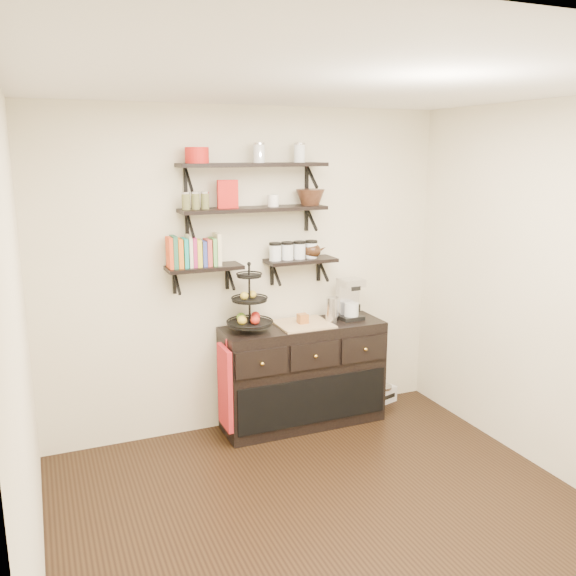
{
  "coord_description": "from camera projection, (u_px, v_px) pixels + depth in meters",
  "views": [
    {
      "loc": [
        -1.64,
        -3.02,
        2.34
      ],
      "look_at": [
        0.1,
        1.15,
        1.32
      ],
      "focal_mm": 38.0,
      "sensor_mm": 36.0,
      "label": 1
    }
  ],
  "objects": [
    {
      "name": "shelf_low_left",
      "position": [
        204.0,
        268.0,
        4.85
      ],
      "size": [
        0.6,
        0.25,
        0.23
      ],
      "color": "black",
      "rests_on": "back_wall"
    },
    {
      "name": "red_pot",
      "position": [
        197.0,
        155.0,
        4.62
      ],
      "size": [
        0.18,
        0.18,
        0.12
      ],
      "primitive_type": "cylinder",
      "color": "red",
      "rests_on": "shelf_top"
    },
    {
      "name": "floor",
      "position": [
        343.0,
        530.0,
        3.85
      ],
      "size": [
        3.5,
        3.5,
        0.0
      ],
      "primitive_type": "plane",
      "color": "black",
      "rests_on": "ground"
    },
    {
      "name": "ceiling",
      "position": [
        353.0,
        82.0,
        3.26
      ],
      "size": [
        3.5,
        3.5,
        0.02
      ],
      "primitive_type": "cube",
      "color": "white",
      "rests_on": "back_wall"
    },
    {
      "name": "walnut_bowl",
      "position": [
        310.0,
        197.0,
        5.06
      ],
      "size": [
        0.24,
        0.24,
        0.13
      ],
      "primitive_type": null,
      "color": "black",
      "rests_on": "shelf_mid"
    },
    {
      "name": "coffee_maker",
      "position": [
        349.0,
        300.0,
        5.32
      ],
      "size": [
        0.21,
        0.2,
        0.36
      ],
      "rotation": [
        0.0,
        0.0,
        0.06
      ],
      "color": "black",
      "rests_on": "sideboard"
    },
    {
      "name": "recipe_box",
      "position": [
        228.0,
        194.0,
        4.78
      ],
      "size": [
        0.17,
        0.08,
        0.22
      ],
      "primitive_type": "cube",
      "rotation": [
        0.0,
        0.0,
        -0.12
      ],
      "color": "red",
      "rests_on": "shelf_mid"
    },
    {
      "name": "cookbooks",
      "position": [
        195.0,
        252.0,
        4.79
      ],
      "size": [
        0.4,
        0.15,
        0.26
      ],
      "color": "#D4441C",
      "rests_on": "shelf_low_left"
    },
    {
      "name": "sideboard",
      "position": [
        303.0,
        375.0,
        5.26
      ],
      "size": [
        1.4,
        0.5,
        0.92
      ],
      "color": "black",
      "rests_on": "floor"
    },
    {
      "name": "glass_canisters",
      "position": [
        293.0,
        252.0,
        5.12
      ],
      "size": [
        0.43,
        0.1,
        0.13
      ],
      "color": "silver",
      "rests_on": "shelf_low_right"
    },
    {
      "name": "fruit_stand",
      "position": [
        250.0,
        309.0,
        4.95
      ],
      "size": [
        0.37,
        0.37,
        0.55
      ],
      "rotation": [
        0.0,
        0.0,
        0.05
      ],
      "color": "black",
      "rests_on": "sideboard"
    },
    {
      "name": "right_wall",
      "position": [
        571.0,
        298.0,
        4.21
      ],
      "size": [
        0.02,
        3.5,
        2.7
      ],
      "primitive_type": "cube",
      "color": "#EDE7C9",
      "rests_on": "ground"
    },
    {
      "name": "shelf_mid",
      "position": [
        254.0,
        209.0,
        4.89
      ],
      "size": [
        1.2,
        0.27,
        0.23
      ],
      "color": "black",
      "rests_on": "back_wall"
    },
    {
      "name": "left_wall",
      "position": [
        22.0,
        365.0,
        2.89
      ],
      "size": [
        0.02,
        3.5,
        2.7
      ],
      "primitive_type": "cube",
      "color": "#EDE7C9",
      "rests_on": "ground"
    },
    {
      "name": "teapot",
      "position": [
        312.0,
        249.0,
        5.18
      ],
      "size": [
        0.22,
        0.18,
        0.15
      ],
      "primitive_type": null,
      "rotation": [
        0.0,
        0.0,
        0.22
      ],
      "color": "#311C0E",
      "rests_on": "shelf_low_right"
    },
    {
      "name": "back_wall",
      "position": [
        249.0,
        271.0,
        5.13
      ],
      "size": [
        3.5,
        0.02,
        2.7
      ],
      "primitive_type": "cube",
      "color": "#EDE7C9",
      "rests_on": "ground"
    },
    {
      "name": "radio",
      "position": [
        382.0,
        394.0,
        5.79
      ],
      "size": [
        0.31,
        0.23,
        0.17
      ],
      "rotation": [
        0.0,
        0.0,
        0.29
      ],
      "color": "silver",
      "rests_on": "floor"
    },
    {
      "name": "shelf_top",
      "position": [
        253.0,
        165.0,
        4.81
      ],
      "size": [
        1.2,
        0.27,
        0.23
      ],
      "color": "black",
      "rests_on": "back_wall"
    },
    {
      "name": "apron",
      "position": [
        225.0,
        388.0,
        4.89
      ],
      "size": [
        0.04,
        0.29,
        0.68
      ],
      "primitive_type": "cube",
      "color": "#A41129",
      "rests_on": "sideboard"
    },
    {
      "name": "candle",
      "position": [
        303.0,
        319.0,
        5.15
      ],
      "size": [
        0.08,
        0.08,
        0.08
      ],
      "primitive_type": "cube",
      "color": "#A05A24",
      "rests_on": "sideboard"
    },
    {
      "name": "thermal_carafe",
      "position": [
        332.0,
        310.0,
        5.22
      ],
      "size": [
        0.11,
        0.11,
        0.22
      ],
      "primitive_type": "cylinder",
      "color": "silver",
      "rests_on": "sideboard"
    },
    {
      "name": "shelf_low_right",
      "position": [
        300.0,
        261.0,
        5.16
      ],
      "size": [
        0.6,
        0.25,
        0.23
      ],
      "color": "black",
      "rests_on": "back_wall"
    },
    {
      "name": "ramekins",
      "position": [
        273.0,
        201.0,
        4.94
      ],
      "size": [
        0.09,
        0.09,
        0.1
      ],
      "primitive_type": "cylinder",
      "color": "white",
      "rests_on": "shelf_mid"
    }
  ]
}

